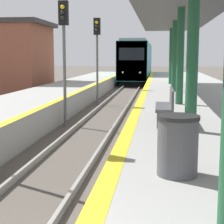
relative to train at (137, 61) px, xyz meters
name	(u,v)px	position (x,y,z in m)	size (l,w,h in m)	color
train	(137,61)	(0.00, 0.00, 0.00)	(2.70, 16.85, 4.26)	black
signal_mid	(64,40)	(-1.26, -26.39, 1.14)	(0.36, 0.31, 4.76)	#595959
signal_far	(97,45)	(-1.05, -19.94, 1.14)	(0.36, 0.31, 4.76)	#595959
station_canopy	(181,8)	(3.10, -26.62, 2.23)	(3.45, 25.34, 3.67)	#1E5133
trash_bin	(178,145)	(2.64, -35.05, -0.76)	(0.62, 0.62, 0.89)	#4C4C51
bench	(167,105)	(2.56, -30.80, -0.72)	(0.44, 1.62, 0.92)	#4C4C51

